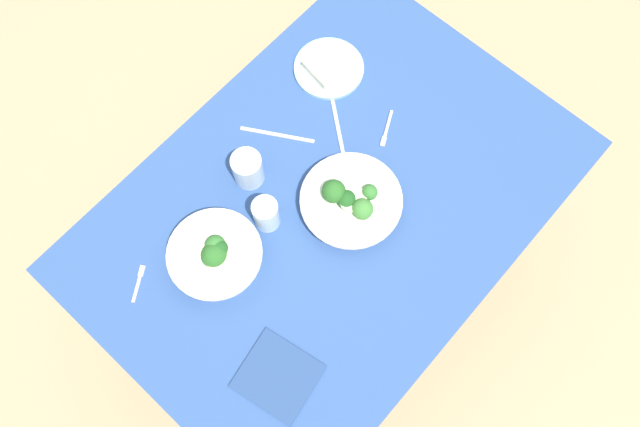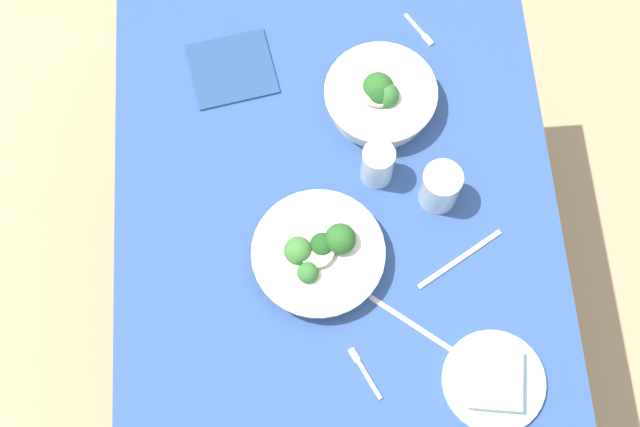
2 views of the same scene
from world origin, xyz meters
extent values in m
plane|color=tan|center=(0.00, 0.00, 0.00)|extent=(6.00, 6.00, 0.00)
cube|color=#2D4C84|center=(0.00, 0.00, 0.70)|extent=(1.29, 0.90, 0.01)
cube|color=brown|center=(0.00, 0.00, 0.68)|extent=(1.25, 0.88, 0.02)
cylinder|color=brown|center=(-0.54, -0.35, 0.34)|extent=(0.07, 0.07, 0.67)
cylinder|color=brown|center=(-0.54, 0.35, 0.34)|extent=(0.07, 0.07, 0.67)
cylinder|color=silver|center=(-0.30, 0.11, 0.73)|extent=(0.21, 0.21, 0.05)
cylinder|color=silver|center=(-0.30, 0.11, 0.76)|extent=(0.24, 0.24, 0.01)
sphere|color=#286023|center=(-0.31, 0.10, 0.77)|extent=(0.07, 0.07, 0.07)
sphere|color=#1E511E|center=(-0.30, 0.10, 0.77)|extent=(0.05, 0.05, 0.05)
sphere|color=#33702D|center=(-0.29, 0.12, 0.77)|extent=(0.05, 0.05, 0.05)
sphere|color=#1E511E|center=(-0.29, 0.11, 0.77)|extent=(0.05, 0.05, 0.05)
cylinder|color=beige|center=(-0.30, 0.10, 0.77)|extent=(0.08, 0.08, 0.01)
cylinder|color=silver|center=(0.03, -0.04, 0.72)|extent=(0.23, 0.23, 0.04)
cylinder|color=silver|center=(0.03, -0.04, 0.75)|extent=(0.26, 0.26, 0.01)
sphere|color=#3D7A33|center=(0.03, -0.08, 0.76)|extent=(0.06, 0.06, 0.06)
sphere|color=#286023|center=(0.01, 0.00, 0.77)|extent=(0.06, 0.06, 0.06)
sphere|color=#1E511E|center=(0.02, -0.04, 0.75)|extent=(0.05, 0.05, 0.05)
sphere|color=#33702D|center=(0.08, -0.07, 0.76)|extent=(0.04, 0.04, 0.04)
cylinder|color=beige|center=(0.03, -0.05, 0.76)|extent=(0.07, 0.07, 0.01)
cylinder|color=#99C6D1|center=(0.30, 0.27, 0.71)|extent=(0.20, 0.20, 0.01)
cube|color=beige|center=(0.30, 0.27, 0.73)|extent=(0.13, 0.12, 0.03)
cylinder|color=silver|center=(-0.08, 0.21, 0.75)|extent=(0.08, 0.08, 0.10)
cylinder|color=silver|center=(-0.14, 0.09, 0.76)|extent=(0.07, 0.07, 0.10)
cube|color=#B7B7BC|center=(0.28, 0.04, 0.71)|extent=(0.08, 0.04, 0.00)
cube|color=#B7B7BC|center=(0.23, 0.01, 0.71)|extent=(0.03, 0.02, 0.00)
cube|color=#B7B7BC|center=(-0.49, 0.21, 0.71)|extent=(0.06, 0.04, 0.00)
cube|color=#B7B7BC|center=(-0.45, 0.23, 0.71)|extent=(0.03, 0.03, 0.00)
cube|color=#B7B7BC|center=(0.05, 0.24, 0.71)|extent=(0.11, 0.18, 0.00)
cube|color=#B7B7BC|center=(0.18, 0.13, 0.71)|extent=(0.13, 0.16, 0.00)
cube|color=navy|center=(-0.41, -0.20, 0.71)|extent=(0.19, 0.20, 0.01)
camera|label=1|loc=(-0.45, -0.37, 2.27)|focal=36.07mm
camera|label=2|loc=(0.55, -0.08, 2.38)|focal=49.38mm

